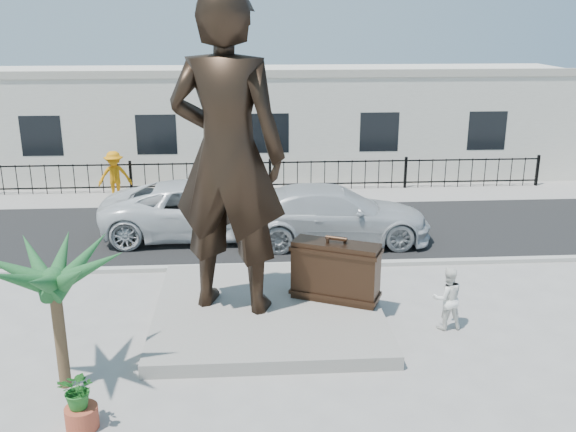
# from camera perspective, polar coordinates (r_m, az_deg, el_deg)

# --- Properties ---
(ground) EXTENTS (100.00, 100.00, 0.00)m
(ground) POSITION_cam_1_polar(r_m,az_deg,el_deg) (13.93, 0.56, -11.56)
(ground) COLOR #9E9991
(ground) RESTS_ON ground
(street) EXTENTS (40.00, 7.00, 0.01)m
(street) POSITION_cam_1_polar(r_m,az_deg,el_deg) (21.27, -1.08, -1.07)
(street) COLOR black
(street) RESTS_ON ground
(curb) EXTENTS (40.00, 0.25, 0.12)m
(curb) POSITION_cam_1_polar(r_m,az_deg,el_deg) (17.97, -0.53, -4.44)
(curb) COLOR #A5A399
(curb) RESTS_ON ground
(far_sidewalk) EXTENTS (40.00, 2.50, 0.02)m
(far_sidewalk) POSITION_cam_1_polar(r_m,az_deg,el_deg) (25.09, -1.52, 1.83)
(far_sidewalk) COLOR #9E9991
(far_sidewalk) RESTS_ON ground
(plinth) EXTENTS (5.20, 5.20, 0.30)m
(plinth) POSITION_cam_1_polar(r_m,az_deg,el_deg) (15.17, -1.78, -8.38)
(plinth) COLOR gray
(plinth) RESTS_ON ground
(fence) EXTENTS (22.00, 0.10, 1.20)m
(fence) POSITION_cam_1_polar(r_m,az_deg,el_deg) (25.71, -1.61, 3.57)
(fence) COLOR black
(fence) RESTS_ON ground
(building) EXTENTS (28.00, 7.00, 4.40)m
(building) POSITION_cam_1_polar(r_m,az_deg,el_deg) (29.52, -1.96, 8.54)
(building) COLOR silver
(building) RESTS_ON ground
(statue) EXTENTS (2.97, 2.39, 7.09)m
(statue) POSITION_cam_1_polar(r_m,az_deg,el_deg) (14.02, -5.41, 5.39)
(statue) COLOR black
(statue) RESTS_ON plinth
(suitcase) EXTENTS (2.10, 1.42, 1.42)m
(suitcase) POSITION_cam_1_polar(r_m,az_deg,el_deg) (15.13, 4.26, -4.92)
(suitcase) COLOR #2F1F14
(suitcase) RESTS_ON plinth
(tourist) EXTENTS (0.74, 0.59, 1.46)m
(tourist) POSITION_cam_1_polar(r_m,az_deg,el_deg) (14.82, 13.97, -7.10)
(tourist) COLOR white
(tourist) RESTS_ON ground
(car_white) EXTENTS (6.22, 2.88, 1.73)m
(car_white) POSITION_cam_1_polar(r_m,az_deg,el_deg) (20.48, -7.70, 0.59)
(car_white) COLOR silver
(car_white) RESTS_ON street
(car_silver) EXTENTS (6.04, 2.52, 1.74)m
(car_silver) POSITION_cam_1_polar(r_m,az_deg,el_deg) (19.81, 3.98, 0.14)
(car_silver) COLOR silver
(car_silver) RESTS_ON street
(worker) EXTENTS (1.34, 0.92, 1.91)m
(worker) POSITION_cam_1_polar(r_m,az_deg,el_deg) (24.96, -15.15, 3.43)
(worker) COLOR orange
(worker) RESTS_ON far_sidewalk
(palm_tree) EXTENTS (1.80, 1.80, 3.20)m
(palm_tree) POSITION_cam_1_polar(r_m,az_deg,el_deg) (13.33, -19.13, -14.06)
(palm_tree) COLOR #1C4D24
(palm_tree) RESTS_ON ground
(planter) EXTENTS (0.56, 0.56, 0.40)m
(planter) POSITION_cam_1_polar(r_m,az_deg,el_deg) (11.97, -17.85, -16.68)
(planter) COLOR #A7442C
(planter) RESTS_ON ground
(shrub) EXTENTS (0.74, 0.67, 0.70)m
(shrub) POSITION_cam_1_polar(r_m,az_deg,el_deg) (11.68, -18.10, -14.44)
(shrub) COLOR #216621
(shrub) RESTS_ON planter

